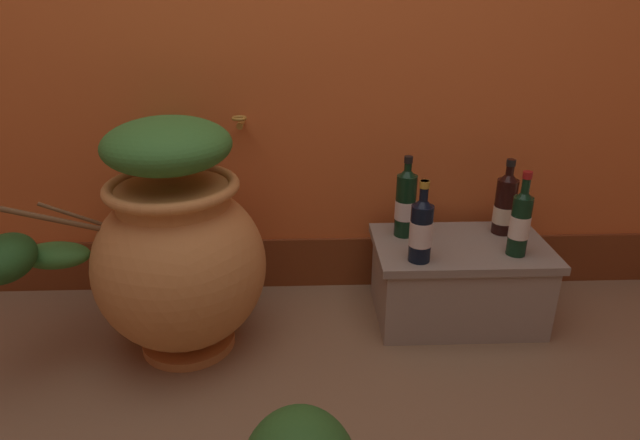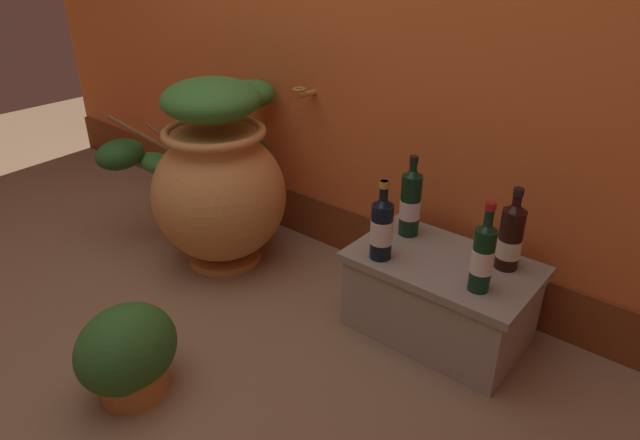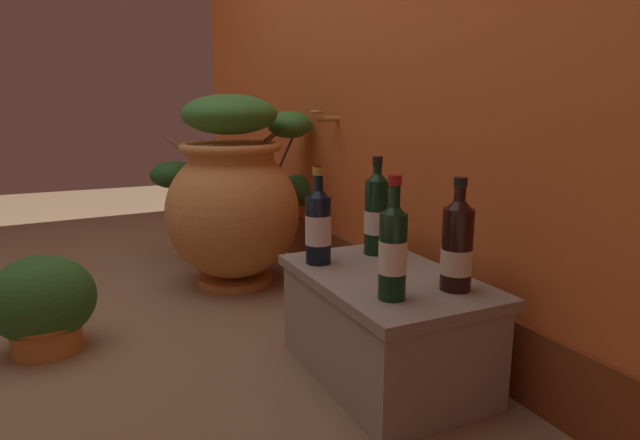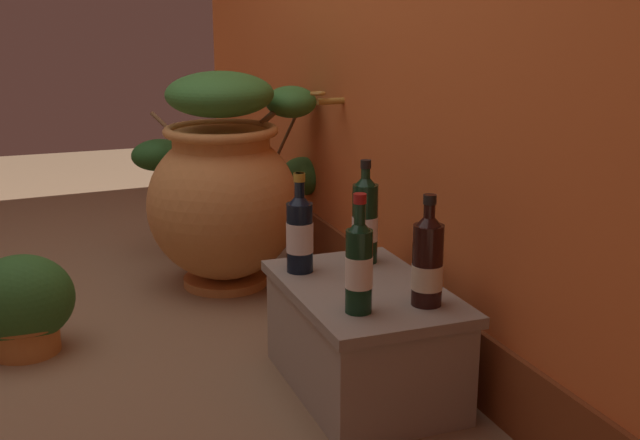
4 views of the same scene
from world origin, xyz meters
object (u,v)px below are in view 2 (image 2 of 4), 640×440
object	(u,v)px
wine_bottle_right	(511,235)
wine_bottle_back	(411,201)
wine_bottle_left	(483,254)
potted_shrub	(128,354)
terracotta_urn	(217,179)
wine_bottle_middle	(382,226)

from	to	relation	value
wine_bottle_right	wine_bottle_back	bearing A→B (deg)	-178.69
wine_bottle_left	wine_bottle_back	distance (m)	0.41
potted_shrub	wine_bottle_right	bearing A→B (deg)	51.63
wine_bottle_right	wine_bottle_back	xyz separation A→B (m)	(-0.38, -0.01, 0.01)
terracotta_urn	wine_bottle_middle	xyz separation A→B (m)	(0.83, 0.02, 0.05)
wine_bottle_left	wine_bottle_right	xyz separation A→B (m)	(0.01, 0.18, -0.01)
wine_bottle_back	wine_bottle_right	bearing A→B (deg)	1.31
terracotta_urn	wine_bottle_middle	size ratio (longest dim) A/B	2.92
wine_bottle_middle	wine_bottle_right	world-z (taller)	wine_bottle_right
terracotta_urn	wine_bottle_back	xyz separation A→B (m)	(0.82, 0.23, 0.06)
terracotta_urn	wine_bottle_right	world-z (taller)	terracotta_urn
wine_bottle_right	potted_shrub	bearing A→B (deg)	-128.37
wine_bottle_back	wine_bottle_left	bearing A→B (deg)	-25.58
wine_bottle_middle	wine_bottle_right	bearing A→B (deg)	30.95
wine_bottle_middle	wine_bottle_back	world-z (taller)	wine_bottle_back
wine_bottle_left	wine_bottle_right	distance (m)	0.18
wine_bottle_right	potted_shrub	xyz separation A→B (m)	(-0.78, -0.99, -0.28)
wine_bottle_right	wine_bottle_left	bearing A→B (deg)	-94.07
terracotta_urn	wine_bottle_left	xyz separation A→B (m)	(1.18, 0.05, 0.05)
wine_bottle_left	potted_shrub	distance (m)	1.15
wine_bottle_right	wine_bottle_back	size ratio (longest dim) A/B	0.94
wine_bottle_left	wine_bottle_right	world-z (taller)	wine_bottle_left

